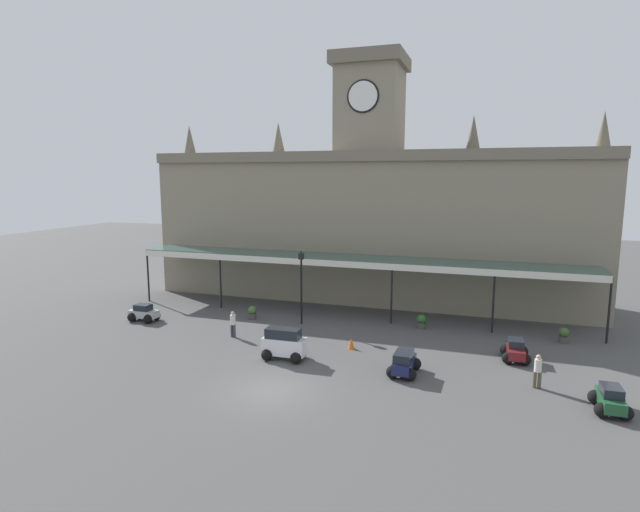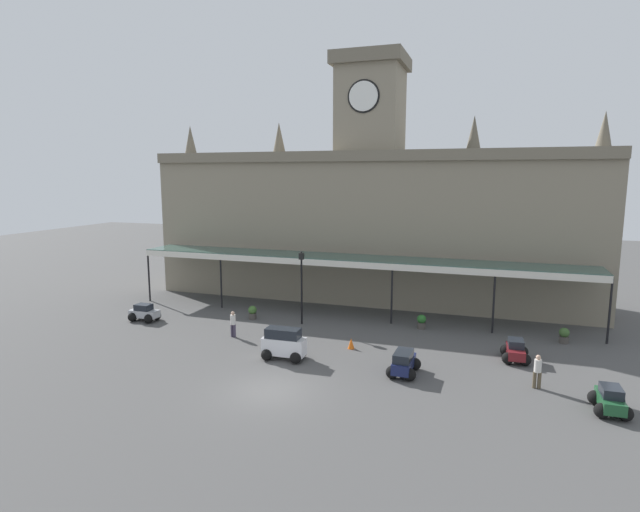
{
  "view_description": "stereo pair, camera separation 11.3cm",
  "coord_description": "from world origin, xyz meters",
  "px_view_note": "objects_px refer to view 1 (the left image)",
  "views": [
    {
      "loc": [
        9.55,
        -20.93,
        10.12
      ],
      "look_at": [
        0.0,
        7.36,
        5.39
      ],
      "focal_mm": 28.56,
      "sensor_mm": 36.0,
      "label": 1
    },
    {
      "loc": [
        9.66,
        -20.9,
        10.12
      ],
      "look_at": [
        0.0,
        7.36,
        5.39
      ],
      "focal_mm": 28.56,
      "sensor_mm": 36.0,
      "label": 2
    }
  ],
  "objects_px": {
    "car_navy_estate": "(404,364)",
    "planter_near_kerb": "(564,335)",
    "traffic_cone": "(351,343)",
    "planter_by_canopy": "(421,321)",
    "victorian_lamppost": "(301,279)",
    "car_green_sedan": "(610,401)",
    "pedestrian_near_entrance": "(538,370)",
    "planter_forecourt_centre": "(252,312)",
    "car_white_van": "(284,345)",
    "car_maroon_sedan": "(515,351)",
    "pedestrian_beside_cars": "(233,323)",
    "car_silver_sedan": "(144,314)"
  },
  "relations": [
    {
      "from": "car_navy_estate",
      "to": "planter_near_kerb",
      "type": "xyz_separation_m",
      "value": [
        8.43,
        8.12,
        -0.07
      ]
    },
    {
      "from": "traffic_cone",
      "to": "planter_by_canopy",
      "type": "bearing_deg",
      "value": 57.66
    },
    {
      "from": "victorian_lamppost",
      "to": "planter_by_canopy",
      "type": "height_order",
      "value": "victorian_lamppost"
    },
    {
      "from": "victorian_lamppost",
      "to": "car_green_sedan",
      "type": "bearing_deg",
      "value": -25.17
    },
    {
      "from": "pedestrian_near_entrance",
      "to": "planter_forecourt_centre",
      "type": "distance_m",
      "value": 19.39
    },
    {
      "from": "car_white_van",
      "to": "pedestrian_near_entrance",
      "type": "relative_size",
      "value": 1.45
    },
    {
      "from": "victorian_lamppost",
      "to": "traffic_cone",
      "type": "relative_size",
      "value": 7.97
    },
    {
      "from": "planter_near_kerb",
      "to": "victorian_lamppost",
      "type": "bearing_deg",
      "value": -175.31
    },
    {
      "from": "pedestrian_near_entrance",
      "to": "planter_forecourt_centre",
      "type": "xyz_separation_m",
      "value": [
        -18.3,
        6.4,
        -0.42
      ]
    },
    {
      "from": "pedestrian_near_entrance",
      "to": "planter_by_canopy",
      "type": "xyz_separation_m",
      "value": [
        -6.57,
        7.94,
        -0.42
      ]
    },
    {
      "from": "car_maroon_sedan",
      "to": "car_green_sedan",
      "type": "bearing_deg",
      "value": -55.9
    },
    {
      "from": "car_maroon_sedan",
      "to": "planter_forecourt_centre",
      "type": "distance_m",
      "value": 17.67
    },
    {
      "from": "car_navy_estate",
      "to": "planter_by_canopy",
      "type": "distance_m",
      "value": 8.28
    },
    {
      "from": "planter_by_canopy",
      "to": "pedestrian_beside_cars",
      "type": "bearing_deg",
      "value": -153.01
    },
    {
      "from": "planter_near_kerb",
      "to": "planter_by_canopy",
      "type": "bearing_deg",
      "value": 178.95
    },
    {
      "from": "car_silver_sedan",
      "to": "car_maroon_sedan",
      "type": "xyz_separation_m",
      "value": [
        24.47,
        0.1,
        0.0
      ]
    },
    {
      "from": "car_silver_sedan",
      "to": "planter_near_kerb",
      "type": "distance_m",
      "value": 27.72
    },
    {
      "from": "car_silver_sedan",
      "to": "car_white_van",
      "type": "bearing_deg",
      "value": -17.35
    },
    {
      "from": "car_green_sedan",
      "to": "pedestrian_beside_cars",
      "type": "bearing_deg",
      "value": 168.82
    },
    {
      "from": "pedestrian_beside_cars",
      "to": "planter_near_kerb",
      "type": "relative_size",
      "value": 1.74
    },
    {
      "from": "car_silver_sedan",
      "to": "car_white_van",
      "type": "xyz_separation_m",
      "value": [
        12.27,
        -3.83,
        0.3
      ]
    },
    {
      "from": "car_green_sedan",
      "to": "victorian_lamppost",
      "type": "height_order",
      "value": "victorian_lamppost"
    },
    {
      "from": "car_navy_estate",
      "to": "planter_forecourt_centre",
      "type": "height_order",
      "value": "car_navy_estate"
    },
    {
      "from": "planter_near_kerb",
      "to": "car_navy_estate",
      "type": "bearing_deg",
      "value": -136.08
    },
    {
      "from": "car_white_van",
      "to": "car_maroon_sedan",
      "type": "height_order",
      "value": "car_white_van"
    },
    {
      "from": "car_green_sedan",
      "to": "car_maroon_sedan",
      "type": "bearing_deg",
      "value": 124.1
    },
    {
      "from": "pedestrian_beside_cars",
      "to": "planter_by_canopy",
      "type": "xyz_separation_m",
      "value": [
        11.06,
        5.63,
        -0.42
      ]
    },
    {
      "from": "pedestrian_beside_cars",
      "to": "traffic_cone",
      "type": "height_order",
      "value": "pedestrian_beside_cars"
    },
    {
      "from": "car_navy_estate",
      "to": "pedestrian_beside_cars",
      "type": "height_order",
      "value": "pedestrian_beside_cars"
    },
    {
      "from": "car_white_van",
      "to": "pedestrian_near_entrance",
      "type": "xyz_separation_m",
      "value": [
        13.05,
        0.29,
        0.1
      ]
    },
    {
      "from": "pedestrian_beside_cars",
      "to": "victorian_lamppost",
      "type": "distance_m",
      "value": 5.6
    },
    {
      "from": "car_white_van",
      "to": "car_maroon_sedan",
      "type": "xyz_separation_m",
      "value": [
        12.2,
        3.94,
        -0.3
      ]
    },
    {
      "from": "car_navy_estate",
      "to": "planter_near_kerb",
      "type": "height_order",
      "value": "car_navy_estate"
    },
    {
      "from": "car_silver_sedan",
      "to": "planter_by_canopy",
      "type": "height_order",
      "value": "car_silver_sedan"
    },
    {
      "from": "planter_by_canopy",
      "to": "pedestrian_near_entrance",
      "type": "bearing_deg",
      "value": -50.4
    },
    {
      "from": "pedestrian_beside_cars",
      "to": "victorian_lamppost",
      "type": "xyz_separation_m",
      "value": [
        3.08,
        4.11,
        2.24
      ]
    },
    {
      "from": "pedestrian_beside_cars",
      "to": "planter_forecourt_centre",
      "type": "relative_size",
      "value": 1.74
    },
    {
      "from": "planter_by_canopy",
      "to": "planter_near_kerb",
      "type": "xyz_separation_m",
      "value": [
        8.65,
        -0.16,
        0.0
      ]
    },
    {
      "from": "victorian_lamppost",
      "to": "planter_forecourt_centre",
      "type": "bearing_deg",
      "value": -179.66
    },
    {
      "from": "traffic_cone",
      "to": "planter_forecourt_centre",
      "type": "bearing_deg",
      "value": 155.45
    },
    {
      "from": "victorian_lamppost",
      "to": "traffic_cone",
      "type": "bearing_deg",
      "value": -39.89
    },
    {
      "from": "pedestrian_near_entrance",
      "to": "car_green_sedan",
      "type": "bearing_deg",
      "value": -31.76
    },
    {
      "from": "car_navy_estate",
      "to": "planter_by_canopy",
      "type": "xyz_separation_m",
      "value": [
        -0.21,
        8.28,
        -0.07
      ]
    },
    {
      "from": "planter_by_canopy",
      "to": "planter_forecourt_centre",
      "type": "distance_m",
      "value": 11.83
    },
    {
      "from": "car_silver_sedan",
      "to": "planter_by_canopy",
      "type": "distance_m",
      "value": 19.26
    },
    {
      "from": "car_green_sedan",
      "to": "planter_forecourt_centre",
      "type": "xyz_separation_m",
      "value": [
        -21.09,
        8.12,
        -0.01
      ]
    },
    {
      "from": "traffic_cone",
      "to": "planter_forecourt_centre",
      "type": "height_order",
      "value": "planter_forecourt_centre"
    },
    {
      "from": "car_green_sedan",
      "to": "planter_near_kerb",
      "type": "xyz_separation_m",
      "value": [
        -0.71,
        9.51,
        -0.01
      ]
    },
    {
      "from": "traffic_cone",
      "to": "planter_forecourt_centre",
      "type": "relative_size",
      "value": 0.66
    },
    {
      "from": "car_maroon_sedan",
      "to": "car_green_sedan",
      "type": "xyz_separation_m",
      "value": [
        3.64,
        -5.37,
        0.0
      ]
    }
  ]
}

